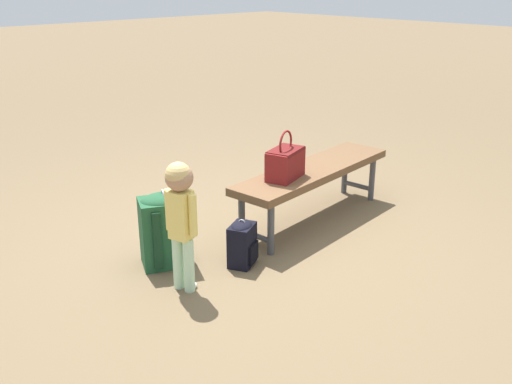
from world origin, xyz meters
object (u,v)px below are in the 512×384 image
Objects in this scene: handbag at (285,162)px; backpack_small at (242,242)px; backpack_large at (165,227)px; park_bench at (313,174)px; child_standing at (181,207)px.

handbag reaches higher than backpack_small.
handbag is 1.02m from backpack_large.
handbag is 0.73m from backpack_small.
handbag is at bearing -164.76° from backpack_small.
backpack_small is (-0.37, 0.38, -0.10)m from backpack_large.
park_bench is 2.98× the size of backpack_large.
child_standing reaches higher than handbag.
park_bench reaches higher than backpack_small.
backpack_large is at bearing -12.81° from handbag.
handbag is at bearing 167.19° from backpack_large.
park_bench is 4.43× the size of handbag.
backpack_large reaches higher than backpack_small.
backpack_large is (1.31, -0.19, -0.12)m from park_bench.
handbag is 0.43× the size of child_standing.
park_bench is 0.98m from backpack_small.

